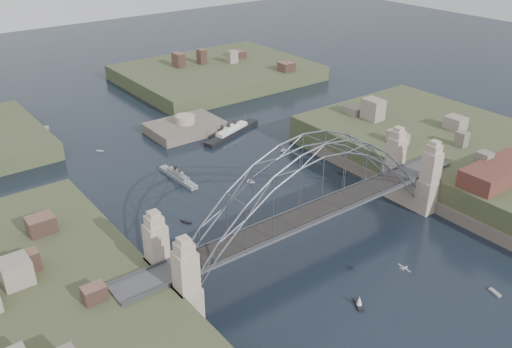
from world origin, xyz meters
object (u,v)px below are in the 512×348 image
object	(u,v)px
naval_cruiser_near	(178,177)
ocean_liner	(232,132)
wharf_shed	(499,172)
bridge	(311,196)
naval_cruiser_far	(41,137)
fort_island	(186,133)

from	to	relation	value
naval_cruiser_near	ocean_liner	xyz separation A→B (m)	(28.06, 16.01, 0.19)
wharf_shed	bridge	bearing A→B (deg)	162.35
bridge	wharf_shed	distance (m)	46.23
bridge	naval_cruiser_near	world-z (taller)	bridge
bridge	naval_cruiser_far	world-z (taller)	bridge
fort_island	naval_cruiser_near	world-z (taller)	fort_island
bridge	fort_island	distance (m)	72.14
naval_cruiser_near	ocean_liner	world-z (taller)	ocean_liner
naval_cruiser_far	ocean_liner	distance (m)	57.19
bridge	fort_island	world-z (taller)	bridge
bridge	naval_cruiser_far	distance (m)	95.33
fort_island	ocean_liner	size ratio (longest dim) A/B	0.93
bridge	wharf_shed	world-z (taller)	bridge
naval_cruiser_near	wharf_shed	bearing A→B (deg)	-49.10
fort_island	ocean_liner	xyz separation A→B (m)	(10.18, -10.42, 1.25)
naval_cruiser_near	ocean_liner	size ratio (longest dim) A/B	0.66
bridge	fort_island	xyz separation A→B (m)	(12.00, 70.00, -12.66)
fort_island	naval_cruiser_near	xyz separation A→B (m)	(-17.88, -26.43, 1.06)
bridge	naval_cruiser_near	distance (m)	45.47
ocean_liner	naval_cruiser_far	bearing A→B (deg)	146.52
naval_cruiser_far	naval_cruiser_near	bearing A→B (deg)	-67.56
fort_island	ocean_liner	world-z (taller)	ocean_liner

